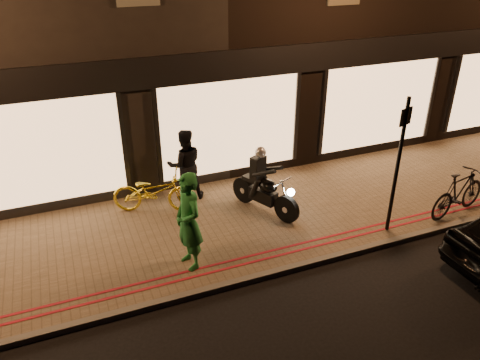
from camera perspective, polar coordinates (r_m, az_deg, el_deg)
name	(u,v)px	position (r m, az deg, el deg)	size (l,w,h in m)	color
ground	(303,270)	(9.45, 7.63, -10.79)	(90.00, 90.00, 0.00)	black
sidewalk	(261,217)	(10.86, 2.55, -4.56)	(50.00, 4.00, 0.12)	brown
kerb_stone	(301,266)	(9.45, 7.50, -10.34)	(50.00, 0.14, 0.12)	#59544C
red_kerb_lines	(290,249)	(9.76, 6.10, -8.41)	(50.00, 0.26, 0.01)	maroon
motorcycle	(264,187)	(10.72, 2.90, -0.89)	(0.94, 1.82, 1.59)	black
sign_post	(399,160)	(10.05, 18.77, 2.35)	(0.34, 0.14, 3.00)	black
bicycle_gold	(154,192)	(10.93, -10.42, -1.40)	(0.67, 1.92, 1.01)	yellow
bicycle_dark	(459,193)	(11.72, 25.11, -1.42)	(0.51, 1.82, 1.09)	black
person_green	(189,222)	(8.80, -6.28, -5.09)	(0.72, 0.47, 1.97)	#1C6A2A
person_dark	(185,165)	(11.22, -6.73, 1.86)	(0.86, 0.67, 1.77)	black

